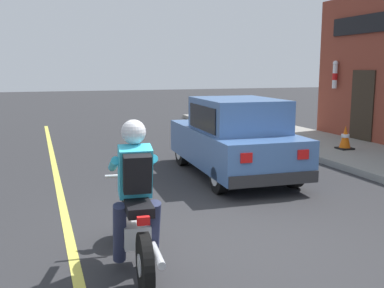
{
  "coord_description": "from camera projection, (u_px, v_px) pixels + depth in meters",
  "views": [
    {
      "loc": [
        -2.11,
        -4.75,
        2.14
      ],
      "look_at": [
        0.22,
        1.93,
        0.95
      ],
      "focal_mm": 42.0,
      "sensor_mm": 36.0,
      "label": 1
    }
  ],
  "objects": [
    {
      "name": "car_hatchback",
      "position": [
        234.0,
        138.0,
        8.96
      ],
      "size": [
        1.8,
        3.85,
        1.57
      ],
      "color": "black",
      "rests_on": "ground"
    },
    {
      "name": "ground_plane",
      "position": [
        227.0,
        247.0,
        5.47
      ],
      "size": [
        80.0,
        80.0,
        0.0
      ],
      "primitive_type": "plane",
      "color": "#2B2B2D"
    },
    {
      "name": "traffic_cone",
      "position": [
        345.0,
        138.0,
        11.25
      ],
      "size": [
        0.36,
        0.36,
        0.6
      ],
      "color": "black",
      "rests_on": "sidewalk_curb"
    },
    {
      "name": "motorcycle_with_rider",
      "position": [
        135.0,
        207.0,
        4.82
      ],
      "size": [
        0.59,
        2.02,
        1.62
      ],
      "color": "black",
      "rests_on": "ground"
    },
    {
      "name": "lane_stripe",
      "position": [
        60.0,
        195.0,
        7.68
      ],
      "size": [
        0.12,
        19.8,
        0.01
      ],
      "primitive_type": "cube",
      "color": "#D1C64C",
      "rests_on": "ground"
    }
  ]
}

